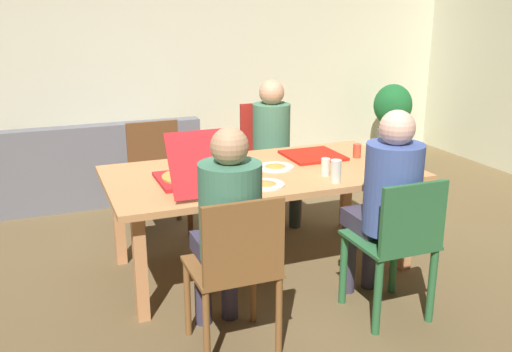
{
  "coord_description": "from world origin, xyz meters",
  "views": [
    {
      "loc": [
        -1.42,
        -3.5,
        1.84
      ],
      "look_at": [
        0.0,
        0.1,
        0.65
      ],
      "focal_mm": 40.01,
      "sensor_mm": 36.0,
      "label": 1
    }
  ],
  "objects_px": {
    "pizza_box_0": "(313,155)",
    "couch": "(95,169)",
    "chair_0": "(237,265)",
    "plate_0": "(275,166)",
    "drinking_glass_2": "(325,167)",
    "drinking_glass_1": "(357,151)",
    "pizza_box_1": "(193,175)",
    "plate_1": "(265,184)",
    "chair_2": "(267,154)",
    "dining_table": "(261,180)",
    "person_0": "(227,219)",
    "potted_plant": "(392,116)",
    "person_1": "(387,195)",
    "chair_3": "(157,172)",
    "drinking_glass_0": "(206,155)",
    "drinking_glass_3": "(336,171)",
    "person_2": "(274,139)",
    "chair_1": "(397,244)"
  },
  "relations": [
    {
      "from": "pizza_box_0",
      "to": "couch",
      "type": "height_order",
      "value": "couch"
    },
    {
      "from": "pizza_box_1",
      "to": "dining_table",
      "type": "bearing_deg",
      "value": 11.59
    },
    {
      "from": "chair_2",
      "to": "person_2",
      "type": "relative_size",
      "value": 0.81
    },
    {
      "from": "plate_0",
      "to": "chair_1",
      "type": "bearing_deg",
      "value": -70.24
    },
    {
      "from": "plate_0",
      "to": "chair_2",
      "type": "bearing_deg",
      "value": 70.6
    },
    {
      "from": "dining_table",
      "to": "drinking_glass_0",
      "type": "relative_size",
      "value": 16.48
    },
    {
      "from": "drinking_glass_1",
      "to": "plate_1",
      "type": "bearing_deg",
      "value": -157.26
    },
    {
      "from": "plate_1",
      "to": "drinking_glass_0",
      "type": "height_order",
      "value": "drinking_glass_0"
    },
    {
      "from": "dining_table",
      "to": "drinking_glass_3",
      "type": "relative_size",
      "value": 14.31
    },
    {
      "from": "person_0",
      "to": "couch",
      "type": "height_order",
      "value": "person_0"
    },
    {
      "from": "plate_0",
      "to": "pizza_box_0",
      "type": "bearing_deg",
      "value": 24.26
    },
    {
      "from": "chair_0",
      "to": "drinking_glass_3",
      "type": "bearing_deg",
      "value": 31.89
    },
    {
      "from": "chair_3",
      "to": "drinking_glass_2",
      "type": "distance_m",
      "value": 1.56
    },
    {
      "from": "chair_2",
      "to": "pizza_box_1",
      "type": "bearing_deg",
      "value": -131.09
    },
    {
      "from": "person_0",
      "to": "chair_1",
      "type": "xyz_separation_m",
      "value": [
        0.99,
        -0.13,
        -0.25
      ]
    },
    {
      "from": "chair_2",
      "to": "person_2",
      "type": "distance_m",
      "value": 0.24
    },
    {
      "from": "pizza_box_1",
      "to": "drinking_glass_3",
      "type": "xyz_separation_m",
      "value": [
        0.87,
        -0.31,
        0.02
      ]
    },
    {
      "from": "chair_0",
      "to": "couch",
      "type": "height_order",
      "value": "chair_0"
    },
    {
      "from": "chair_0",
      "to": "person_1",
      "type": "xyz_separation_m",
      "value": [
        0.99,
        0.14,
        0.21
      ]
    },
    {
      "from": "drinking_glass_1",
      "to": "chair_0",
      "type": "bearing_deg",
      "value": -142.27
    },
    {
      "from": "person_0",
      "to": "potted_plant",
      "type": "distance_m",
      "value": 4.39
    },
    {
      "from": "chair_2",
      "to": "pizza_box_1",
      "type": "xyz_separation_m",
      "value": [
        -0.99,
        -1.13,
        0.24
      ]
    },
    {
      "from": "person_2",
      "to": "plate_0",
      "type": "distance_m",
      "value": 0.91
    },
    {
      "from": "plate_0",
      "to": "drinking_glass_2",
      "type": "height_order",
      "value": "drinking_glass_2"
    },
    {
      "from": "plate_1",
      "to": "couch",
      "type": "bearing_deg",
      "value": 109.45
    },
    {
      "from": "pizza_box_1",
      "to": "drinking_glass_1",
      "type": "distance_m",
      "value": 1.32
    },
    {
      "from": "person_0",
      "to": "couch",
      "type": "distance_m",
      "value": 2.91
    },
    {
      "from": "plate_1",
      "to": "drinking_glass_3",
      "type": "distance_m",
      "value": 0.47
    },
    {
      "from": "person_1",
      "to": "pizza_box_1",
      "type": "relative_size",
      "value": 1.95
    },
    {
      "from": "plate_1",
      "to": "dining_table",
      "type": "bearing_deg",
      "value": 71.94
    },
    {
      "from": "person_0",
      "to": "drinking_glass_1",
      "type": "xyz_separation_m",
      "value": [
        1.32,
        0.88,
        0.04
      ]
    },
    {
      "from": "chair_2",
      "to": "drinking_glass_1",
      "type": "height_order",
      "value": "chair_2"
    },
    {
      "from": "plate_1",
      "to": "drinking_glass_0",
      "type": "relative_size",
      "value": 1.95
    },
    {
      "from": "person_1",
      "to": "person_2",
      "type": "bearing_deg",
      "value": 90.0
    },
    {
      "from": "pizza_box_1",
      "to": "plate_1",
      "type": "xyz_separation_m",
      "value": [
        0.41,
        -0.21,
        -0.04
      ]
    },
    {
      "from": "person_2",
      "to": "drinking_glass_2",
      "type": "height_order",
      "value": "person_2"
    },
    {
      "from": "person_2",
      "to": "plate_0",
      "type": "height_order",
      "value": "person_2"
    },
    {
      "from": "chair_3",
      "to": "plate_0",
      "type": "bearing_deg",
      "value": -56.54
    },
    {
      "from": "chair_3",
      "to": "drinking_glass_2",
      "type": "xyz_separation_m",
      "value": [
        0.88,
        -1.26,
        0.29
      ]
    },
    {
      "from": "dining_table",
      "to": "chair_2",
      "type": "distance_m",
      "value": 1.13
    },
    {
      "from": "person_2",
      "to": "person_1",
      "type": "bearing_deg",
      "value": -90.0
    },
    {
      "from": "chair_0",
      "to": "pizza_box_1",
      "type": "relative_size",
      "value": 1.41
    },
    {
      "from": "chair_2",
      "to": "drinking_glass_0",
      "type": "bearing_deg",
      "value": -137.35
    },
    {
      "from": "chair_3",
      "to": "drinking_glass_0",
      "type": "xyz_separation_m",
      "value": [
        0.22,
        -0.68,
        0.29
      ]
    },
    {
      "from": "pizza_box_0",
      "to": "drinking_glass_1",
      "type": "xyz_separation_m",
      "value": [
        0.3,
        -0.14,
        0.04
      ]
    },
    {
      "from": "chair_3",
      "to": "chair_0",
      "type": "bearing_deg",
      "value": -90.0
    },
    {
      "from": "drinking_glass_2",
      "to": "drinking_glass_1",
      "type": "bearing_deg",
      "value": 36.31
    },
    {
      "from": "person_1",
      "to": "drinking_glass_2",
      "type": "relative_size",
      "value": 10.74
    },
    {
      "from": "chair_0",
      "to": "plate_0",
      "type": "relative_size",
      "value": 3.55
    },
    {
      "from": "drinking_glass_2",
      "to": "chair_1",
      "type": "bearing_deg",
      "value": -80.88
    }
  ]
}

